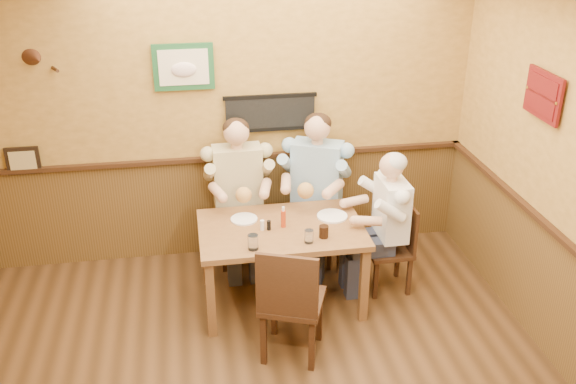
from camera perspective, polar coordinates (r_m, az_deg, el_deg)
name	(u,v)px	position (r m, az deg, el deg)	size (l,w,h in m)	color
room	(250,199)	(3.82, -3.37, -0.64)	(5.02, 5.03, 2.81)	#372210
dining_table	(281,236)	(5.51, -0.60, -3.97)	(1.40, 0.90, 0.75)	brown
chair_back_left	(239,218)	(6.23, -4.37, -2.36)	(0.43, 0.43, 0.93)	#3D2413
chair_back_right	(316,215)	(6.25, 2.52, -2.08)	(0.44, 0.44, 0.95)	#3D2413
chair_right_end	(388,248)	(5.89, 8.92, -4.90)	(0.39, 0.39, 0.84)	#3D2413
chair_near_side	(292,298)	(5.00, 0.39, -9.44)	(0.46, 0.46, 1.00)	#3D2413
diner_tan_shirt	(238,200)	(6.14, -4.43, -0.71)	(0.61, 0.61, 1.33)	beige
diner_blue_polo	(317,196)	(6.16, 2.56, -0.40)	(0.63, 0.63, 1.36)	#88ADCC
diner_white_elder	(390,230)	(5.80, 9.04, -3.37)	(0.55, 0.55, 1.20)	white
water_glass_left	(253,242)	(5.12, -3.12, -4.48)	(0.08, 0.08, 0.13)	white
water_glass_mid	(309,236)	(5.21, 1.87, -3.96)	(0.07, 0.07, 0.11)	white
cola_tumbler	(324,232)	(5.29, 3.19, -3.54)	(0.08, 0.08, 0.10)	black
hot_sauce_bottle	(283,218)	(5.43, -0.42, -2.31)	(0.04, 0.04, 0.17)	#B63713
salt_shaker	(262,225)	(5.40, -2.30, -2.96)	(0.04, 0.04, 0.09)	silver
pepper_shaker	(269,225)	(5.40, -1.71, -2.97)	(0.03, 0.03, 0.09)	black
plate_far_left	(244,219)	(5.59, -3.93, -2.41)	(0.23, 0.23, 0.02)	white
plate_far_right	(332,216)	(5.64, 3.95, -2.14)	(0.27, 0.27, 0.02)	white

